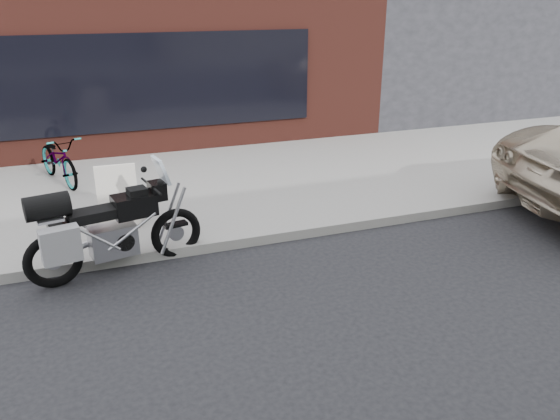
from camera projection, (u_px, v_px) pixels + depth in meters
near_sidewalk at (200, 181)px, 10.52m from camera, size 44.00×6.00×0.15m
storefront at (73, 39)px, 15.19m from camera, size 14.00×10.07×4.50m
neighbour_building at (440, 7)px, 18.69m from camera, size 10.00×10.00×6.00m
motorcycle at (104, 230)px, 6.96m from camera, size 2.31×1.04×1.48m
bicycle_front at (58, 159)px, 10.05m from camera, size 1.16×1.83×0.91m
sandwich_sign at (118, 195)px, 8.21m from camera, size 0.60×0.56×0.94m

